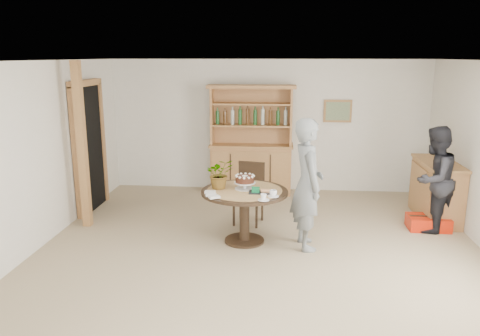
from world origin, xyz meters
name	(u,v)px	position (x,y,z in m)	size (l,w,h in m)	color
ground	(258,266)	(0.00, 0.00, 0.00)	(7.00, 7.00, 0.00)	tan
room_shell	(260,128)	(0.00, 0.01, 1.74)	(6.04, 7.04, 2.52)	white
doorway	(89,145)	(-2.93, 2.00, 1.11)	(0.13, 1.10, 2.18)	black
pine_post	(82,146)	(-2.70, 1.20, 1.25)	(0.12, 0.12, 2.50)	#AD7B48
hutch	(251,157)	(-0.30, 3.24, 0.69)	(1.62, 0.54, 2.04)	#B0784A
sideboard	(436,190)	(2.74, 2.00, 0.47)	(0.54, 1.26, 0.94)	#B0784A
dining_table	(245,201)	(-0.23, 0.77, 0.60)	(1.20, 1.20, 0.76)	black
dining_chair	(250,189)	(-0.22, 1.60, 0.54)	(0.50, 0.50, 0.95)	black
birthday_cake	(245,180)	(-0.23, 0.82, 0.88)	(0.30, 0.30, 0.20)	white
flower_vase	(220,174)	(-0.58, 0.82, 0.97)	(0.38, 0.33, 0.42)	#3F7233
gift_tray	(260,191)	(-0.02, 0.65, 0.79)	(0.30, 0.20, 0.08)	black
coffee_cup_a	(273,194)	(0.17, 0.49, 0.80)	(0.15, 0.15, 0.09)	white
coffee_cup_b	(264,198)	(0.05, 0.32, 0.79)	(0.15, 0.15, 0.08)	white
napkins	(212,195)	(-0.64, 0.46, 0.77)	(0.24, 0.33, 0.03)	white
teen_boy	(307,184)	(0.62, 0.67, 0.89)	(0.65, 0.43, 1.78)	slate
adult_person	(434,180)	(2.50, 1.45, 0.79)	(0.77, 0.60, 1.58)	black
red_suitcase	(428,223)	(2.50, 1.50, 0.10)	(0.60, 0.41, 0.21)	red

